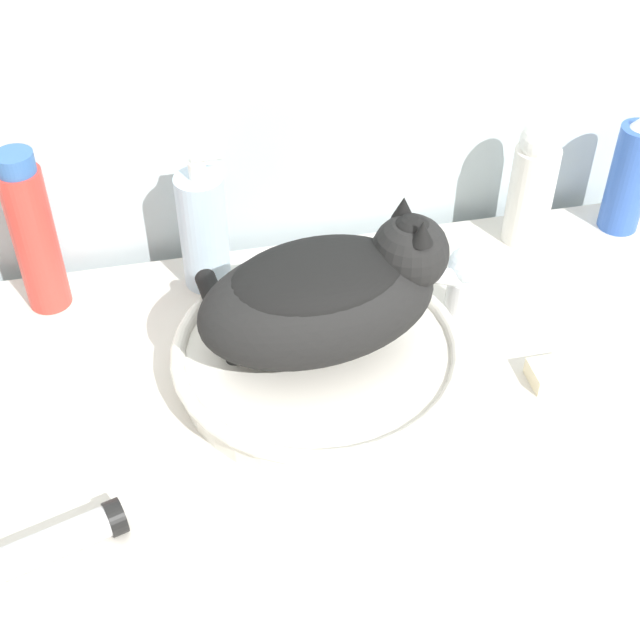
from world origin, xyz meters
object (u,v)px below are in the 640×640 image
faucet (457,280)px  cream_tube (58,541)px  cat (326,292)px  lotion_bottle_white (533,183)px  soap_bar (554,374)px  spray_bottle_trigger (630,176)px  soap_pump_bottle (204,230)px  shampoo_bottle_tall (34,235)px

faucet → cream_tube: 0.60m
cat → faucet: cat is taller
lotion_bottle_white → soap_bar: (-0.08, -0.30, -0.09)m
cat → lotion_bottle_white: (0.36, 0.22, -0.03)m
faucet → soap_bar: 0.18m
lotion_bottle_white → spray_bottle_trigger: lotion_bottle_white is taller
cat → soap_pump_bottle: size_ratio=1.54×
soap_pump_bottle → lotion_bottle_white: bearing=-0.0°
lotion_bottle_white → cream_tube: lotion_bottle_white is taller
cream_tube → soap_pump_bottle: bearing=63.6°
cat → shampoo_bottle_tall: size_ratio=1.35×
soap_pump_bottle → cream_tube: 0.48m
cat → soap_pump_bottle: (-0.13, 0.22, -0.04)m
shampoo_bottle_tall → spray_bottle_trigger: (0.87, 0.00, -0.03)m
soap_pump_bottle → cream_tube: soap_pump_bottle is taller
spray_bottle_trigger → soap_pump_bottle: bearing=180.0°
shampoo_bottle_tall → soap_bar: 0.71m
cream_tube → soap_bar: cream_tube is taller
faucet → cream_tube: bearing=8.9°
faucet → spray_bottle_trigger: spray_bottle_trigger is taller
cat → spray_bottle_trigger: 0.56m
shampoo_bottle_tall → cream_tube: bearing=-88.1°
shampoo_bottle_tall → cat: bearing=-31.7°
cat → cream_tube: size_ratio=2.13×
cream_tube → soap_bar: (0.62, 0.13, -0.01)m
faucet → cream_tube: (-0.53, -0.27, -0.05)m
faucet → soap_bar: faucet is taller
faucet → cream_tube: faucet is taller
spray_bottle_trigger → cream_tube: bearing=-153.6°
soap_pump_bottle → spray_bottle_trigger: size_ratio=1.09×
faucet → cat: bearing=0.3°
cat → cream_tube: 0.41m
lotion_bottle_white → cream_tube: size_ratio=1.32×
lotion_bottle_white → spray_bottle_trigger: 0.16m
spray_bottle_trigger → soap_bar: size_ratio=3.08×
faucet → spray_bottle_trigger: size_ratio=0.70×
lotion_bottle_white → spray_bottle_trigger: bearing=0.0°
cat → spray_bottle_trigger: (0.52, 0.22, -0.04)m
cat → shampoo_bottle_tall: bearing=140.0°
soap_pump_bottle → soap_bar: soap_pump_bottle is taller
soap_pump_bottle → soap_bar: (0.41, -0.30, -0.08)m
cat → cream_tube: (-0.34, -0.21, -0.11)m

